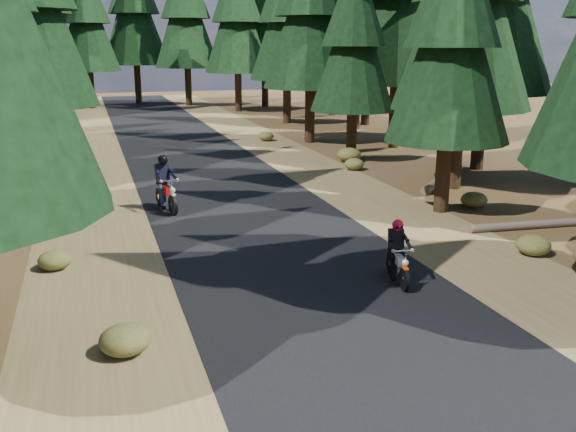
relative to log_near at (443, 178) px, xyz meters
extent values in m
plane|color=#473319|center=(-8.47, -8.42, -0.16)|extent=(120.00, 120.00, 0.00)
cube|color=black|center=(-8.47, -3.42, -0.15)|extent=(6.00, 100.00, 0.01)
cube|color=brown|center=(-13.07, -3.42, -0.16)|extent=(3.20, 100.00, 0.01)
cube|color=brown|center=(-3.87, -3.42, -0.16)|extent=(3.20, 100.00, 0.01)
cylinder|color=black|center=(-2.42, -3.94, 2.10)|extent=(0.48, 0.48, 4.52)
cone|color=black|center=(-2.42, -3.94, 4.92)|extent=(3.84, 3.84, 5.65)
cylinder|color=black|center=(-0.19, -1.03, 2.76)|extent=(0.53, 0.53, 5.84)
cone|color=black|center=(-0.19, -1.03, 6.41)|extent=(4.96, 4.96, 7.30)
cylinder|color=black|center=(2.74, 1.92, 3.06)|extent=(0.56, 0.56, 6.43)
cylinder|color=black|center=(-14.83, 5.47, 2.70)|extent=(0.53, 0.53, 5.72)
cone|color=black|center=(-14.83, 5.47, 6.27)|extent=(4.86, 4.86, 7.15)
cylinder|color=black|center=(-1.50, 5.65, 2.09)|extent=(0.48, 0.48, 4.51)
cone|color=black|center=(-1.50, 5.65, 4.91)|extent=(3.83, 3.83, 5.64)
cylinder|color=black|center=(2.00, 8.39, 3.08)|extent=(0.56, 0.56, 6.47)
cylinder|color=black|center=(-15.47, 12.33, 2.66)|extent=(0.53, 0.53, 5.64)
cone|color=black|center=(-15.47, 12.33, 6.18)|extent=(4.79, 4.79, 7.05)
cylinder|color=black|center=(-1.55, 11.31, 2.75)|extent=(0.53, 0.53, 5.83)
cone|color=black|center=(-1.55, 11.31, 6.40)|extent=(4.95, 4.95, 7.29)
cylinder|color=black|center=(3.05, 15.73, 2.15)|extent=(0.48, 0.48, 4.61)
cone|color=black|center=(3.05, 15.73, 5.03)|extent=(3.92, 3.92, 5.77)
cone|color=black|center=(3.05, 15.73, 7.11)|extent=(3.00, 3.00, 4.15)
cylinder|color=black|center=(-16.59, 19.03, 2.05)|extent=(0.48, 0.48, 4.42)
cone|color=black|center=(-16.59, 19.03, 4.81)|extent=(3.76, 3.76, 5.52)
cone|color=black|center=(-16.59, 19.03, 6.80)|extent=(2.87, 2.87, 3.98)
cylinder|color=black|center=(-0.13, 19.99, 2.72)|extent=(0.53, 0.53, 5.76)
cone|color=black|center=(-0.13, 19.99, 6.32)|extent=(4.90, 4.90, 7.21)
cylinder|color=black|center=(4.55, 23.67, 2.67)|extent=(0.53, 0.53, 5.66)
cone|color=black|center=(4.55, 23.67, 6.21)|extent=(4.81, 4.81, 7.07)
cylinder|color=black|center=(4.53, 17.58, 2.84)|extent=(0.54, 0.54, 6.00)
cone|color=black|center=(4.53, 17.58, 6.59)|extent=(5.10, 5.10, 7.50)
cylinder|color=black|center=(6.53, 9.58, 2.64)|extent=(0.52, 0.52, 5.60)
cone|color=black|center=(6.53, 9.58, 6.14)|extent=(4.76, 4.76, 7.00)
cylinder|color=black|center=(-15.47, 28.58, 3.04)|extent=(0.56, 0.56, 6.40)
cone|color=black|center=(-15.47, 28.58, 7.04)|extent=(5.44, 5.44, 8.00)
cylinder|color=black|center=(-1.47, 28.58, 2.84)|extent=(0.54, 0.54, 6.00)
cone|color=black|center=(-1.47, 28.58, 6.59)|extent=(5.10, 5.10, 7.50)
cylinder|color=black|center=(-18.47, 31.58, 3.24)|extent=(0.57, 0.57, 6.80)
cylinder|color=black|center=(1.53, 31.58, 3.04)|extent=(0.56, 0.56, 6.40)
cone|color=black|center=(1.53, 31.58, 7.04)|extent=(5.44, 5.44, 8.00)
cylinder|color=black|center=(-12.47, 34.58, 2.84)|extent=(0.54, 0.54, 6.00)
cone|color=black|center=(-12.47, 34.58, 6.59)|extent=(5.10, 5.10, 7.50)
cylinder|color=black|center=(-4.47, 34.58, 3.04)|extent=(0.56, 0.56, 6.40)
cone|color=black|center=(-4.47, 34.58, 7.04)|extent=(5.44, 5.44, 8.00)
cylinder|color=black|center=(-8.47, 37.58, 3.24)|extent=(0.57, 0.57, 6.80)
cone|color=black|center=(-8.47, 37.58, 7.49)|extent=(5.78, 5.78, 8.50)
cylinder|color=black|center=(4.53, 27.58, 2.84)|extent=(0.54, 0.54, 6.00)
cone|color=black|center=(4.53, 27.58, 6.59)|extent=(5.10, 5.10, 7.50)
cylinder|color=#4C4233|center=(0.00, 0.00, 0.00)|extent=(3.86, 3.86, 0.32)
cylinder|color=#4C4233|center=(-0.58, -6.53, -0.04)|extent=(4.60, 0.60, 0.24)
ellipsoid|color=#474C1E|center=(-1.12, -3.82, 0.10)|extent=(0.86, 0.86, 0.52)
ellipsoid|color=#474C1E|center=(-14.01, -6.03, 0.07)|extent=(0.76, 0.76, 0.46)
ellipsoid|color=#474C1E|center=(-13.70, -0.69, 0.07)|extent=(0.78, 0.78, 0.47)
ellipsoid|color=#474C1E|center=(-3.66, 12.50, 0.09)|extent=(0.85, 0.85, 0.51)
ellipsoid|color=#474C1E|center=(-15.48, 10.15, 0.13)|extent=(0.97, 0.97, 0.58)
ellipsoid|color=#474C1E|center=(-2.44, -8.50, 0.10)|extent=(0.86, 0.86, 0.52)
ellipsoid|color=#474C1E|center=(-14.39, 5.25, 0.11)|extent=(0.90, 0.90, 0.54)
ellipsoid|color=#474C1E|center=(-1.80, 5.15, 0.16)|extent=(1.08, 1.08, 0.65)
ellipsoid|color=#474C1E|center=(-12.68, -10.95, 0.10)|extent=(0.88, 0.88, 0.53)
ellipsoid|color=#474C1E|center=(-2.34, 3.30, 0.09)|extent=(0.83, 0.83, 0.50)
cube|color=black|center=(-6.63, -9.25, 0.81)|extent=(0.35, 0.25, 0.46)
sphere|color=red|center=(-6.63, -9.25, 1.15)|extent=(0.30, 0.30, 0.26)
cube|color=black|center=(-10.78, -1.26, 1.05)|extent=(0.44, 0.32, 0.58)
sphere|color=black|center=(-10.78, -1.26, 1.47)|extent=(0.38, 0.38, 0.32)
camera|label=1|loc=(-13.01, -21.44, 5.05)|focal=40.00mm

